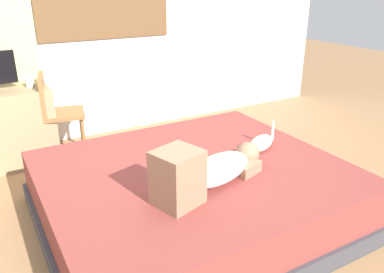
{
  "coord_description": "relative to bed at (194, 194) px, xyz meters",
  "views": [
    {
      "loc": [
        -1.18,
        -2.1,
        1.67
      ],
      "look_at": [
        0.17,
        0.26,
        0.58
      ],
      "focal_mm": 36.32,
      "sensor_mm": 36.0,
      "label": 1
    }
  ],
  "objects": [
    {
      "name": "ground_plane",
      "position": [
        -0.07,
        -0.06,
        -0.21
      ],
      "size": [
        16.0,
        16.0,
        0.0
      ],
      "primitive_type": "plane",
      "color": "olive"
    },
    {
      "name": "back_wall_with_window",
      "position": [
        -0.07,
        2.14,
        1.25
      ],
      "size": [
        6.4,
        0.14,
        2.9
      ],
      "color": "silver",
      "rests_on": "ground"
    },
    {
      "name": "bed",
      "position": [
        0.0,
        0.0,
        0.0
      ],
      "size": [
        2.14,
        1.88,
        0.43
      ],
      "color": "#38383D",
      "rests_on": "ground"
    },
    {
      "name": "person_lying",
      "position": [
        -0.05,
        -0.28,
        0.33
      ],
      "size": [
        0.93,
        0.5,
        0.34
      ],
      "color": "silver",
      "rests_on": "bed"
    },
    {
      "name": "cat",
      "position": [
        0.58,
        -0.02,
        0.28
      ],
      "size": [
        0.35,
        0.17,
        0.21
      ],
      "color": "silver",
      "rests_on": "bed"
    },
    {
      "name": "desk",
      "position": [
        -1.09,
        1.74,
        0.16
      ],
      "size": [
        0.9,
        0.56,
        0.74
      ],
      "color": "#997A56",
      "rests_on": "ground"
    },
    {
      "name": "cup",
      "position": [
        -0.8,
        1.69,
        0.57
      ],
      "size": [
        0.08,
        0.08,
        0.09
      ],
      "primitive_type": "cylinder",
      "color": "white",
      "rests_on": "desk"
    },
    {
      "name": "chair_by_desk",
      "position": [
        -0.61,
        1.62,
        0.3
      ],
      "size": [
        0.45,
        0.45,
        0.86
      ],
      "color": "brown",
      "rests_on": "ground"
    },
    {
      "name": "curtain_left",
      "position": [
        -0.87,
        2.02,
        1.1
      ],
      "size": [
        0.44,
        0.06,
        2.62
      ],
      "primitive_type": "cube",
      "color": "#ADCC75",
      "rests_on": "ground"
    }
  ]
}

